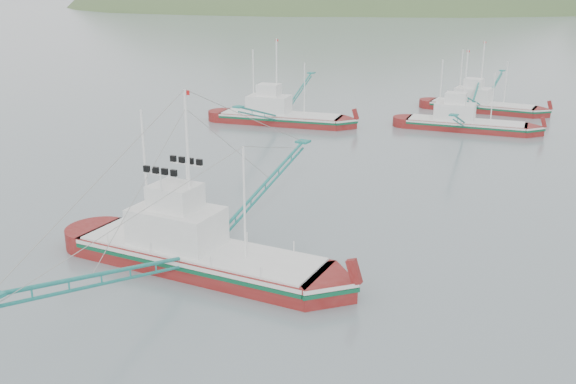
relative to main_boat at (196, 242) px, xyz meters
The scene contains 6 objects.
ground 3.14m from the main_boat, 15.23° to the right, with size 1200.00×1200.00×0.00m, color slate.
main_boat is the anchor object (origin of this frame).
bg_boat_far 41.12m from the main_boat, 84.80° to the left, with size 12.38×21.74×8.84m.
bg_boat_left 37.32m from the main_boat, 113.09° to the left, with size 13.72×23.80×9.74m.
bg_boat_extra 52.17m from the main_boat, 86.93° to the left, with size 12.12×21.87×8.84m.
headland_left 400.66m from the main_boat, 116.27° to the left, with size 448.00×308.00×210.00m, color #3F582D.
Camera 1 is at (16.98, -24.40, 14.56)m, focal length 40.00 mm.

